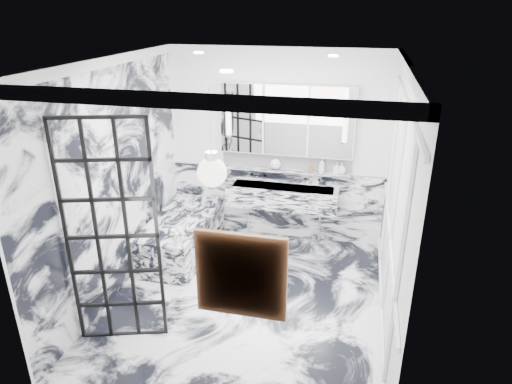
% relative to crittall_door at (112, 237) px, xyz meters
% --- Properties ---
extents(floor, '(3.60, 3.60, 0.00)m').
position_rel_crittall_door_xyz_m(floor, '(1.12, 0.92, -1.20)').
color(floor, white).
rests_on(floor, ground).
extents(ceiling, '(3.60, 3.60, 0.00)m').
position_rel_crittall_door_xyz_m(ceiling, '(1.12, 0.92, 1.60)').
color(ceiling, white).
rests_on(ceiling, wall_back).
extents(wall_back, '(3.60, 0.00, 3.60)m').
position_rel_crittall_door_xyz_m(wall_back, '(1.12, 2.72, 0.20)').
color(wall_back, white).
rests_on(wall_back, floor).
extents(wall_front, '(3.60, 0.00, 3.60)m').
position_rel_crittall_door_xyz_m(wall_front, '(1.12, -0.88, 0.20)').
color(wall_front, white).
rests_on(wall_front, floor).
extents(wall_left, '(0.00, 3.60, 3.60)m').
position_rel_crittall_door_xyz_m(wall_left, '(-0.48, 0.92, 0.20)').
color(wall_left, white).
rests_on(wall_left, floor).
extents(wall_right, '(0.00, 3.60, 3.60)m').
position_rel_crittall_door_xyz_m(wall_right, '(2.72, 0.92, 0.20)').
color(wall_right, white).
rests_on(wall_right, floor).
extents(marble_clad_back, '(3.18, 0.05, 1.05)m').
position_rel_crittall_door_xyz_m(marble_clad_back, '(1.12, 2.70, -0.67)').
color(marble_clad_back, white).
rests_on(marble_clad_back, floor).
extents(marble_clad_left, '(0.02, 3.56, 2.68)m').
position_rel_crittall_door_xyz_m(marble_clad_left, '(-0.47, 0.92, 0.14)').
color(marble_clad_left, white).
rests_on(marble_clad_left, floor).
extents(panel_molding, '(0.03, 3.40, 2.30)m').
position_rel_crittall_door_xyz_m(panel_molding, '(2.70, 0.92, 0.10)').
color(panel_molding, white).
rests_on(panel_molding, floor).
extents(soap_bottle_a, '(0.11, 0.11, 0.22)m').
position_rel_crittall_door_xyz_m(soap_bottle_a, '(1.80, 2.63, 0.00)').
color(soap_bottle_a, '#8C5919').
rests_on(soap_bottle_a, ledge).
extents(soap_bottle_b, '(0.09, 0.09, 0.17)m').
position_rel_crittall_door_xyz_m(soap_bottle_b, '(2.01, 2.63, -0.02)').
color(soap_bottle_b, '#4C4C51').
rests_on(soap_bottle_b, ledge).
extents(soap_bottle_c, '(0.17, 0.17, 0.17)m').
position_rel_crittall_door_xyz_m(soap_bottle_c, '(2.08, 2.63, -0.02)').
color(soap_bottle_c, silver).
rests_on(soap_bottle_c, ledge).
extents(face_pot, '(0.16, 0.16, 0.16)m').
position_rel_crittall_door_xyz_m(face_pot, '(1.13, 2.63, -0.03)').
color(face_pot, white).
rests_on(face_pot, ledge).
extents(amber_bottle, '(0.04, 0.04, 0.10)m').
position_rel_crittall_door_xyz_m(amber_bottle, '(1.65, 2.63, -0.06)').
color(amber_bottle, '#8C5919').
rests_on(amber_bottle, ledge).
extents(flower_vase, '(0.08, 0.08, 0.12)m').
position_rel_crittall_door_xyz_m(flower_vase, '(0.21, 1.06, -0.59)').
color(flower_vase, silver).
rests_on(flower_vase, bathtub).
extents(crittall_door, '(0.85, 0.30, 2.39)m').
position_rel_crittall_door_xyz_m(crittall_door, '(0.00, 0.00, 0.00)').
color(crittall_door, black).
rests_on(crittall_door, floor).
extents(artwork, '(0.58, 0.06, 0.58)m').
position_rel_crittall_door_xyz_m(artwork, '(1.54, -0.84, 0.31)').
color(artwork, '#D14915').
rests_on(artwork, wall_front).
extents(pendant_light, '(0.24, 0.24, 0.24)m').
position_rel_crittall_door_xyz_m(pendant_light, '(1.17, -0.32, 0.88)').
color(pendant_light, white).
rests_on(pendant_light, ceiling).
extents(trough_sink, '(1.60, 0.45, 0.30)m').
position_rel_crittall_door_xyz_m(trough_sink, '(1.27, 2.48, -0.47)').
color(trough_sink, silver).
rests_on(trough_sink, wall_back).
extents(ledge, '(1.90, 0.14, 0.04)m').
position_rel_crittall_door_xyz_m(ledge, '(1.27, 2.64, -0.13)').
color(ledge, silver).
rests_on(ledge, wall_back).
extents(subway_tile, '(1.90, 0.03, 0.23)m').
position_rel_crittall_door_xyz_m(subway_tile, '(1.27, 2.70, 0.01)').
color(subway_tile, white).
rests_on(subway_tile, wall_back).
extents(mirror_cabinet, '(1.90, 0.16, 1.00)m').
position_rel_crittall_door_xyz_m(mirror_cabinet, '(1.27, 2.65, 0.62)').
color(mirror_cabinet, white).
rests_on(mirror_cabinet, wall_back).
extents(sconce_left, '(0.07, 0.07, 0.40)m').
position_rel_crittall_door_xyz_m(sconce_left, '(0.45, 2.55, 0.58)').
color(sconce_left, white).
rests_on(sconce_left, mirror_cabinet).
extents(sconce_right, '(0.07, 0.07, 0.40)m').
position_rel_crittall_door_xyz_m(sconce_right, '(2.09, 2.55, 0.58)').
color(sconce_right, white).
rests_on(sconce_right, mirror_cabinet).
extents(bathtub, '(0.75, 1.65, 0.55)m').
position_rel_crittall_door_xyz_m(bathtub, '(-0.06, 1.82, -0.92)').
color(bathtub, silver).
rests_on(bathtub, floor).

